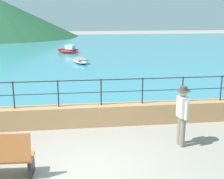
% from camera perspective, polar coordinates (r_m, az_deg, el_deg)
% --- Properties ---
extents(ground_plane, '(120.00, 120.00, 0.00)m').
position_cam_1_polar(ground_plane, '(7.37, -5.26, -15.84)').
color(ground_plane, gray).
extents(promenade_wall, '(20.00, 0.56, 0.70)m').
position_cam_1_polar(promenade_wall, '(10.14, -6.06, -5.01)').
color(promenade_wall, tan).
rests_on(promenade_wall, ground).
extents(railing, '(18.44, 0.04, 0.90)m').
position_cam_1_polar(railing, '(9.86, -6.21, 0.25)').
color(railing, '#282623').
rests_on(railing, promenade_wall).
extents(lake_water, '(64.00, 44.32, 0.06)m').
position_cam_1_polar(lake_water, '(32.42, -7.19, 7.72)').
color(lake_water, teal).
rests_on(lake_water, ground).
extents(person_walking, '(0.38, 0.57, 1.75)m').
position_cam_1_polar(person_walking, '(8.63, 13.30, -4.42)').
color(person_walking, slate).
rests_on(person_walking, ground).
extents(boat_1, '(2.44, 1.95, 0.76)m').
position_cam_1_polar(boat_1, '(28.86, -8.35, 7.47)').
color(boat_1, red).
rests_on(boat_1, lake_water).
extents(boat_3, '(1.49, 2.46, 0.36)m').
position_cam_1_polar(boat_3, '(22.72, -6.13, 5.54)').
color(boat_3, white).
rests_on(boat_3, lake_water).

